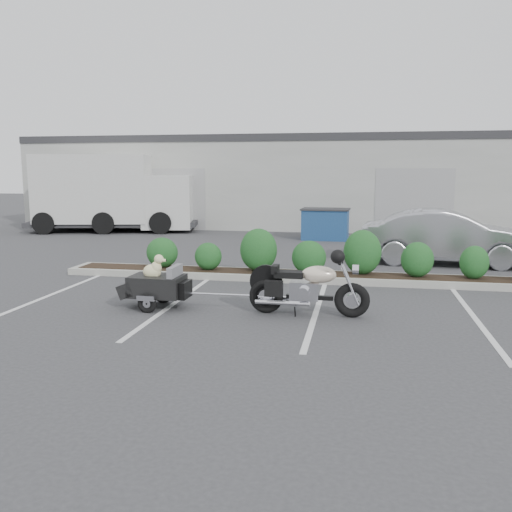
% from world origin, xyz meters
% --- Properties ---
extents(ground, '(90.00, 90.00, 0.00)m').
position_xyz_m(ground, '(0.00, 0.00, 0.00)').
color(ground, '#38383A').
rests_on(ground, ground).
extents(planter_kerb, '(12.00, 1.00, 0.15)m').
position_xyz_m(planter_kerb, '(1.00, 2.20, 0.07)').
color(planter_kerb, '#9E9E93').
rests_on(planter_kerb, ground).
extents(building, '(26.00, 10.00, 4.00)m').
position_xyz_m(building, '(0.00, 17.00, 2.00)').
color(building, '#9EA099').
rests_on(building, ground).
extents(motorcycle, '(2.11, 0.71, 1.21)m').
position_xyz_m(motorcycle, '(1.07, -0.93, 0.48)').
color(motorcycle, black).
rests_on(motorcycle, ground).
extents(pet_trailer, '(1.68, 0.93, 1.00)m').
position_xyz_m(pet_trailer, '(-1.71, -0.91, 0.42)').
color(pet_trailer, black).
rests_on(pet_trailer, ground).
extents(sedan, '(4.56, 1.91, 1.47)m').
position_xyz_m(sedan, '(4.24, 5.03, 0.73)').
color(sedan, '#A3A3AA').
rests_on(sedan, ground).
extents(dumpster, '(1.79, 1.26, 1.14)m').
position_xyz_m(dumpster, '(0.69, 9.81, 0.58)').
color(dumpster, navy).
rests_on(dumpster, ground).
extents(delivery_truck, '(7.18, 3.62, 3.14)m').
position_xyz_m(delivery_truck, '(-8.17, 10.95, 1.51)').
color(delivery_truck, silver).
rests_on(delivery_truck, ground).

